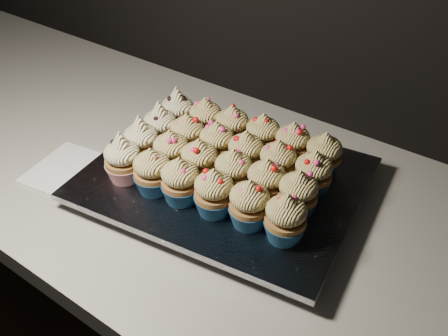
# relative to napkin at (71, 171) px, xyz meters

# --- Properties ---
(worktop) EXTENTS (2.44, 0.64, 0.04)m
(worktop) POSITION_rel_napkin_xyz_m (0.39, 0.13, -0.02)
(worktop) COLOR beige
(worktop) RESTS_ON cabinet
(napkin) EXTENTS (0.16, 0.16, 0.00)m
(napkin) POSITION_rel_napkin_xyz_m (0.00, 0.00, 0.00)
(napkin) COLOR white
(napkin) RESTS_ON worktop
(baking_tray) EXTENTS (0.46, 0.37, 0.02)m
(baking_tray) POSITION_rel_napkin_xyz_m (0.26, 0.12, 0.01)
(baking_tray) COLOR black
(baking_tray) RESTS_ON worktop
(foil_lining) EXTENTS (0.50, 0.41, 0.01)m
(foil_lining) POSITION_rel_napkin_xyz_m (0.26, 0.12, 0.03)
(foil_lining) COLOR silver
(foil_lining) RESTS_ON baking_tray
(cupcake_0) EXTENTS (0.06, 0.06, 0.10)m
(cupcake_0) POSITION_rel_napkin_xyz_m (0.13, 0.02, 0.07)
(cupcake_0) COLOR #B41920
(cupcake_0) RESTS_ON foil_lining
(cupcake_1) EXTENTS (0.06, 0.06, 0.08)m
(cupcake_1) POSITION_rel_napkin_xyz_m (0.19, 0.02, 0.07)
(cupcake_1) COLOR navy
(cupcake_1) RESTS_ON foil_lining
(cupcake_2) EXTENTS (0.06, 0.06, 0.08)m
(cupcake_2) POSITION_rel_napkin_xyz_m (0.24, 0.03, 0.07)
(cupcake_2) COLOR navy
(cupcake_2) RESTS_ON foil_lining
(cupcake_3) EXTENTS (0.06, 0.06, 0.08)m
(cupcake_3) POSITION_rel_napkin_xyz_m (0.30, 0.04, 0.07)
(cupcake_3) COLOR navy
(cupcake_3) RESTS_ON foil_lining
(cupcake_4) EXTENTS (0.06, 0.06, 0.08)m
(cupcake_4) POSITION_rel_napkin_xyz_m (0.36, 0.05, 0.07)
(cupcake_4) COLOR navy
(cupcake_4) RESTS_ON foil_lining
(cupcake_5) EXTENTS (0.06, 0.06, 0.08)m
(cupcake_5) POSITION_rel_napkin_xyz_m (0.42, 0.05, 0.07)
(cupcake_5) COLOR navy
(cupcake_5) RESTS_ON foil_lining
(cupcake_6) EXTENTS (0.06, 0.06, 0.10)m
(cupcake_6) POSITION_rel_napkin_xyz_m (0.12, 0.07, 0.07)
(cupcake_6) COLOR #B41920
(cupcake_6) RESTS_ON foil_lining
(cupcake_7) EXTENTS (0.06, 0.06, 0.08)m
(cupcake_7) POSITION_rel_napkin_xyz_m (0.18, 0.08, 0.07)
(cupcake_7) COLOR navy
(cupcake_7) RESTS_ON foil_lining
(cupcake_8) EXTENTS (0.06, 0.06, 0.08)m
(cupcake_8) POSITION_rel_napkin_xyz_m (0.23, 0.09, 0.07)
(cupcake_8) COLOR navy
(cupcake_8) RESTS_ON foil_lining
(cupcake_9) EXTENTS (0.06, 0.06, 0.08)m
(cupcake_9) POSITION_rel_napkin_xyz_m (0.30, 0.10, 0.07)
(cupcake_9) COLOR navy
(cupcake_9) RESTS_ON foil_lining
(cupcake_10) EXTENTS (0.06, 0.06, 0.08)m
(cupcake_10) POSITION_rel_napkin_xyz_m (0.35, 0.11, 0.07)
(cupcake_10) COLOR navy
(cupcake_10) RESTS_ON foil_lining
(cupcake_11) EXTENTS (0.06, 0.06, 0.08)m
(cupcake_11) POSITION_rel_napkin_xyz_m (0.41, 0.11, 0.07)
(cupcake_11) COLOR navy
(cupcake_11) RESTS_ON foil_lining
(cupcake_12) EXTENTS (0.06, 0.06, 0.10)m
(cupcake_12) POSITION_rel_napkin_xyz_m (0.11, 0.13, 0.07)
(cupcake_12) COLOR #B41920
(cupcake_12) RESTS_ON foil_lining
(cupcake_13) EXTENTS (0.06, 0.06, 0.08)m
(cupcake_13) POSITION_rel_napkin_xyz_m (0.17, 0.14, 0.07)
(cupcake_13) COLOR navy
(cupcake_13) RESTS_ON foil_lining
(cupcake_14) EXTENTS (0.06, 0.06, 0.08)m
(cupcake_14) POSITION_rel_napkin_xyz_m (0.23, 0.15, 0.07)
(cupcake_14) COLOR navy
(cupcake_14) RESTS_ON foil_lining
(cupcake_15) EXTENTS (0.06, 0.06, 0.08)m
(cupcake_15) POSITION_rel_napkin_xyz_m (0.28, 0.15, 0.07)
(cupcake_15) COLOR navy
(cupcake_15) RESTS_ON foil_lining
(cupcake_16) EXTENTS (0.06, 0.06, 0.08)m
(cupcake_16) POSITION_rel_napkin_xyz_m (0.34, 0.16, 0.07)
(cupcake_16) COLOR navy
(cupcake_16) RESTS_ON foil_lining
(cupcake_17) EXTENTS (0.06, 0.06, 0.08)m
(cupcake_17) POSITION_rel_napkin_xyz_m (0.40, 0.17, 0.07)
(cupcake_17) COLOR navy
(cupcake_17) RESTS_ON foil_lining
(cupcake_18) EXTENTS (0.06, 0.06, 0.10)m
(cupcake_18) POSITION_rel_napkin_xyz_m (0.11, 0.19, 0.07)
(cupcake_18) COLOR #B41920
(cupcake_18) RESTS_ON foil_lining
(cupcake_19) EXTENTS (0.06, 0.06, 0.08)m
(cupcake_19) POSITION_rel_napkin_xyz_m (0.16, 0.20, 0.07)
(cupcake_19) COLOR navy
(cupcake_19) RESTS_ON foil_lining
(cupcake_20) EXTENTS (0.06, 0.06, 0.08)m
(cupcake_20) POSITION_rel_napkin_xyz_m (0.22, 0.21, 0.07)
(cupcake_20) COLOR navy
(cupcake_20) RESTS_ON foil_lining
(cupcake_21) EXTENTS (0.06, 0.06, 0.08)m
(cupcake_21) POSITION_rel_napkin_xyz_m (0.28, 0.21, 0.07)
(cupcake_21) COLOR navy
(cupcake_21) RESTS_ON foil_lining
(cupcake_22) EXTENTS (0.06, 0.06, 0.08)m
(cupcake_22) POSITION_rel_napkin_xyz_m (0.33, 0.22, 0.07)
(cupcake_22) COLOR navy
(cupcake_22) RESTS_ON foil_lining
(cupcake_23) EXTENTS (0.06, 0.06, 0.08)m
(cupcake_23) POSITION_rel_napkin_xyz_m (0.39, 0.22, 0.07)
(cupcake_23) COLOR navy
(cupcake_23) RESTS_ON foil_lining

